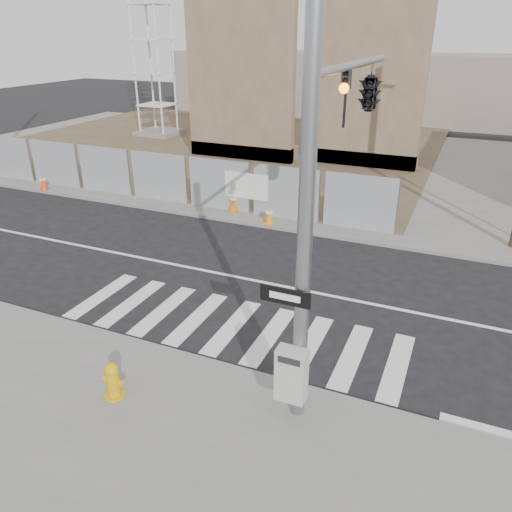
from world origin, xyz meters
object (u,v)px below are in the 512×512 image
at_px(fire_hydrant, 113,380).
at_px(traffic_cone_d, 269,215).
at_px(signal_pole, 351,137).
at_px(traffic_cone_c, 233,201).
at_px(traffic_cone_b, 43,182).

height_order(fire_hydrant, traffic_cone_d, fire_hydrant).
distance_m(signal_pole, traffic_cone_c, 10.22).
distance_m(traffic_cone_b, traffic_cone_d, 10.93).
bearing_deg(traffic_cone_d, fire_hydrant, -85.33).
bearing_deg(signal_pole, traffic_cone_b, 157.58).
relative_size(traffic_cone_b, traffic_cone_c, 0.88).
height_order(traffic_cone_c, traffic_cone_d, traffic_cone_c).
xyz_separation_m(fire_hydrant, traffic_cone_b, (-11.75, 10.06, -0.03)).
bearing_deg(traffic_cone_c, fire_hydrant, -76.24).
bearing_deg(traffic_cone_c, traffic_cone_b, -175.22).
height_order(fire_hydrant, traffic_cone_c, traffic_cone_c).
bearing_deg(traffic_cone_d, traffic_cone_b, 180.00).
xyz_separation_m(fire_hydrant, traffic_cone_c, (-2.65, 10.82, 0.01)).
relative_size(fire_hydrant, traffic_cone_c, 0.95).
xyz_separation_m(traffic_cone_b, traffic_cone_d, (10.93, 0.00, -0.00)).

